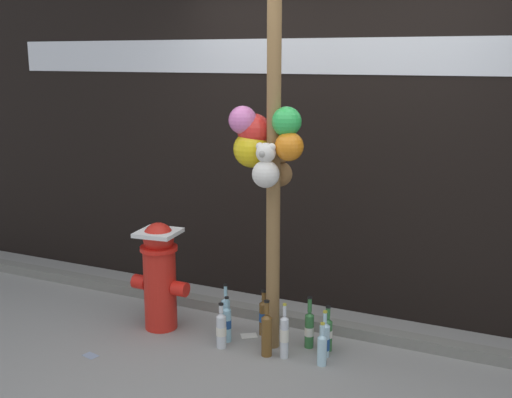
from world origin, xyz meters
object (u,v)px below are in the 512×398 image
object	(u,v)px
bottle_6	(309,328)
bottle_5	(322,348)
bottle_2	(324,340)
bottle_4	(284,335)
memorial_post	(268,120)
bottle_7	(227,323)
bottle_1	(226,315)
fire_hydrant	(160,274)
bottle_8	(264,316)
bottle_9	(328,333)
bottle_0	(267,333)
bottle_3	(221,329)

from	to	relation	value
bottle_6	bottle_5	bearing A→B (deg)	-51.32
bottle_2	bottle_4	distance (m)	0.28
memorial_post	bottle_7	world-z (taller)	memorial_post
bottle_1	bottle_4	size ratio (longest dim) A/B	1.00
fire_hydrant	bottle_7	size ratio (longest dim) A/B	2.41
bottle_2	bottle_7	distance (m)	0.71
bottle_8	bottle_9	xyz separation A→B (m)	(0.50, -0.05, -0.01)
bottle_2	bottle_6	bearing A→B (deg)	149.26
fire_hydrant	bottle_6	xyz separation A→B (m)	(1.12, 0.16, -0.28)
bottle_5	bottle_8	bearing A→B (deg)	153.89
bottle_4	bottle_5	xyz separation A→B (m)	(0.26, 0.01, -0.04)
bottle_1	fire_hydrant	bearing A→B (deg)	-168.90
bottle_1	bottle_6	world-z (taller)	bottle_1
bottle_0	memorial_post	bearing A→B (deg)	113.33
bottle_1	bottle_3	bearing A→B (deg)	-70.52
bottle_0	bottle_7	world-z (taller)	bottle_0
fire_hydrant	bottle_6	distance (m)	1.16
bottle_2	bottle_8	xyz separation A→B (m)	(-0.51, 0.14, 0.02)
memorial_post	bottle_9	world-z (taller)	memorial_post
bottle_1	bottle_2	bearing A→B (deg)	-1.85
bottle_2	bottle_8	world-z (taller)	bottle_8
bottle_1	bottle_0	bearing A→B (deg)	-24.04
bottle_0	bottle_2	distance (m)	0.39
bottle_0	bottle_4	distance (m)	0.12
bottle_3	bottle_6	world-z (taller)	bottle_6
bottle_6	bottle_9	xyz separation A→B (m)	(0.13, 0.01, -0.01)
bottle_2	bottle_3	bearing A→B (deg)	-165.56
bottle_3	bottle_4	xyz separation A→B (m)	(0.46, 0.04, 0.03)
bottle_4	bottle_9	size ratio (longest dim) A/B	1.19
fire_hydrant	bottle_0	bearing A→B (deg)	-5.35
bottle_2	fire_hydrant	bearing A→B (deg)	-176.71
bottle_7	bottle_8	distance (m)	0.28
bottle_2	bottle_1	bearing A→B (deg)	178.15
bottle_2	bottle_8	size ratio (longest dim) A/B	0.96
fire_hydrant	bottle_9	size ratio (longest dim) A/B	2.49
bottle_1	bottle_3	xyz separation A→B (m)	(0.07, -0.20, -0.01)
fire_hydrant	bottle_1	distance (m)	0.58
bottle_1	bottle_6	size ratio (longest dim) A/B	1.04
bottle_2	bottle_9	bearing A→B (deg)	95.89
memorial_post	bottle_9	xyz separation A→B (m)	(0.41, 0.10, -1.45)
bottle_1	bottle_4	bearing A→B (deg)	-16.80
fire_hydrant	bottle_7	xyz separation A→B (m)	(0.56, -0.00, -0.28)
bottle_6	bottle_4	bearing A→B (deg)	-113.84
bottle_2	bottle_5	distance (m)	0.13
bottle_7	bottle_9	size ratio (longest dim) A/B	1.03
bottle_2	memorial_post	bearing A→B (deg)	-178.59
bottle_7	bottle_4	bearing A→B (deg)	-7.37
memorial_post	bottle_7	xyz separation A→B (m)	(-0.28, -0.06, -1.44)
bottle_0	bottle_9	world-z (taller)	bottle_0
bottle_8	bottle_4	bearing A→B (deg)	-44.65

